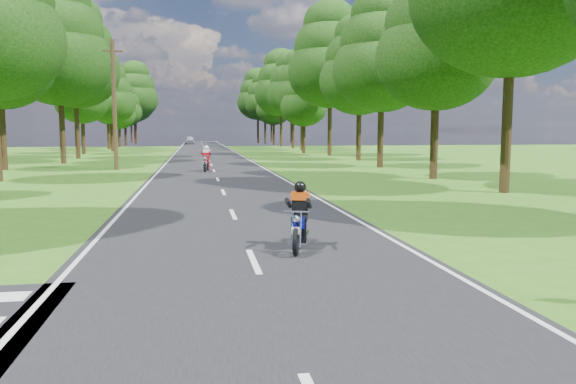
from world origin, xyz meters
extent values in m
plane|color=#316016|center=(0.00, 0.00, 0.00)|extent=(160.00, 160.00, 0.00)
cube|color=black|center=(0.00, 50.00, 0.01)|extent=(7.00, 140.00, 0.02)
cube|color=silver|center=(0.00, 2.00, 0.02)|extent=(0.12, 2.00, 0.01)
cube|color=silver|center=(0.00, 8.00, 0.02)|extent=(0.12, 2.00, 0.01)
cube|color=silver|center=(0.00, 14.00, 0.02)|extent=(0.12, 2.00, 0.01)
cube|color=silver|center=(0.00, 20.00, 0.02)|extent=(0.12, 2.00, 0.01)
cube|color=silver|center=(0.00, 26.00, 0.02)|extent=(0.12, 2.00, 0.01)
cube|color=silver|center=(0.00, 32.00, 0.02)|extent=(0.12, 2.00, 0.01)
cube|color=silver|center=(0.00, 38.00, 0.02)|extent=(0.12, 2.00, 0.01)
cube|color=silver|center=(0.00, 44.00, 0.02)|extent=(0.12, 2.00, 0.01)
cube|color=silver|center=(0.00, 50.00, 0.02)|extent=(0.12, 2.00, 0.01)
cube|color=silver|center=(0.00, 56.00, 0.02)|extent=(0.12, 2.00, 0.01)
cube|color=silver|center=(0.00, 62.00, 0.02)|extent=(0.12, 2.00, 0.01)
cube|color=silver|center=(0.00, 68.00, 0.02)|extent=(0.12, 2.00, 0.01)
cube|color=silver|center=(0.00, 74.00, 0.02)|extent=(0.12, 2.00, 0.01)
cube|color=silver|center=(0.00, 80.00, 0.02)|extent=(0.12, 2.00, 0.01)
cube|color=silver|center=(0.00, 86.00, 0.02)|extent=(0.12, 2.00, 0.01)
cube|color=silver|center=(0.00, 92.00, 0.02)|extent=(0.12, 2.00, 0.01)
cube|color=silver|center=(0.00, 98.00, 0.02)|extent=(0.12, 2.00, 0.01)
cube|color=silver|center=(0.00, 104.00, 0.02)|extent=(0.12, 2.00, 0.01)
cube|color=silver|center=(0.00, 110.00, 0.02)|extent=(0.12, 2.00, 0.01)
cube|color=silver|center=(0.00, 116.00, 0.02)|extent=(0.12, 2.00, 0.01)
cube|color=silver|center=(-3.30, 50.00, 0.02)|extent=(0.10, 140.00, 0.01)
cube|color=silver|center=(3.30, 50.00, 0.02)|extent=(0.10, 140.00, 0.01)
cube|color=silver|center=(-3.80, 0.30, 0.02)|extent=(0.50, 0.50, 0.01)
cylinder|color=black|center=(-12.94, 29.18, 1.90)|extent=(0.40, 0.40, 3.79)
cylinder|color=black|center=(-10.82, 35.60, 2.16)|extent=(0.40, 0.40, 4.32)
ellipsoid|color=black|center=(-10.82, 35.60, 7.47)|extent=(7.56, 7.56, 6.42)
ellipsoid|color=black|center=(-10.82, 35.60, 9.58)|extent=(6.48, 6.48, 5.51)
ellipsoid|color=black|center=(-10.82, 35.60, 11.68)|extent=(4.86, 4.86, 4.13)
cylinder|color=black|center=(-11.26, 43.10, 2.20)|extent=(0.40, 0.40, 4.40)
ellipsoid|color=black|center=(-11.26, 43.10, 7.62)|extent=(7.71, 7.71, 6.55)
ellipsoid|color=black|center=(-11.26, 43.10, 9.77)|extent=(6.60, 6.60, 5.61)
ellipsoid|color=black|center=(-11.26, 43.10, 11.92)|extent=(4.95, 4.95, 4.21)
cylinder|color=black|center=(-12.61, 52.78, 1.60)|extent=(0.40, 0.40, 3.20)
ellipsoid|color=black|center=(-12.61, 52.78, 5.54)|extent=(5.60, 5.60, 4.76)
ellipsoid|color=black|center=(-12.61, 52.78, 7.10)|extent=(4.80, 4.80, 4.08)
ellipsoid|color=black|center=(-12.61, 52.78, 8.66)|extent=(3.60, 3.60, 3.06)
cylinder|color=black|center=(-10.75, 60.15, 1.61)|extent=(0.40, 0.40, 3.22)
ellipsoid|color=black|center=(-10.75, 60.15, 5.58)|extent=(5.64, 5.64, 4.79)
ellipsoid|color=black|center=(-10.75, 60.15, 7.15)|extent=(4.83, 4.83, 4.11)
ellipsoid|color=black|center=(-10.75, 60.15, 8.72)|extent=(3.62, 3.62, 3.08)
cylinder|color=black|center=(-12.29, 67.91, 1.80)|extent=(0.40, 0.40, 3.61)
ellipsoid|color=black|center=(-12.29, 67.91, 6.25)|extent=(6.31, 6.31, 5.37)
ellipsoid|color=black|center=(-12.29, 67.91, 8.01)|extent=(5.41, 5.41, 4.60)
ellipsoid|color=black|center=(-12.29, 67.91, 9.76)|extent=(4.06, 4.06, 3.45)
cylinder|color=black|center=(-11.94, 75.74, 1.33)|extent=(0.40, 0.40, 2.67)
ellipsoid|color=black|center=(-11.94, 75.74, 4.62)|extent=(4.67, 4.67, 3.97)
ellipsoid|color=black|center=(-11.94, 75.74, 5.92)|extent=(4.00, 4.00, 3.40)
ellipsoid|color=black|center=(-11.94, 75.74, 7.22)|extent=(3.00, 3.00, 2.55)
cylinder|color=black|center=(-12.18, 84.90, 1.54)|extent=(0.40, 0.40, 3.09)
ellipsoid|color=black|center=(-12.18, 84.90, 5.34)|extent=(5.40, 5.40, 4.59)
ellipsoid|color=black|center=(-12.18, 84.90, 6.85)|extent=(4.63, 4.63, 3.93)
ellipsoid|color=black|center=(-12.18, 84.90, 8.35)|extent=(3.47, 3.47, 2.95)
cylinder|color=black|center=(-11.23, 91.41, 2.24)|extent=(0.40, 0.40, 4.48)
ellipsoid|color=black|center=(-11.23, 91.41, 7.75)|extent=(7.84, 7.84, 6.66)
ellipsoid|color=black|center=(-11.23, 91.41, 9.94)|extent=(6.72, 6.72, 5.71)
ellipsoid|color=black|center=(-11.23, 91.41, 12.12)|extent=(5.04, 5.04, 4.28)
cylinder|color=black|center=(-12.28, 100.39, 2.05)|extent=(0.40, 0.40, 4.09)
ellipsoid|color=black|center=(-12.28, 100.39, 7.09)|extent=(7.16, 7.16, 6.09)
ellipsoid|color=black|center=(-12.28, 100.39, 9.08)|extent=(6.14, 6.14, 5.22)
ellipsoid|color=black|center=(-12.28, 100.39, 11.08)|extent=(4.61, 4.61, 3.92)
cylinder|color=black|center=(11.06, 12.20, 2.28)|extent=(0.40, 0.40, 4.56)
cylinder|color=black|center=(10.92, 18.69, 1.75)|extent=(0.40, 0.40, 3.49)
ellipsoid|color=black|center=(10.92, 18.69, 6.05)|extent=(6.12, 6.12, 5.20)
ellipsoid|color=black|center=(10.92, 18.69, 7.75)|extent=(5.24, 5.24, 4.46)
cylinder|color=black|center=(11.06, 27.58, 1.85)|extent=(0.40, 0.40, 3.69)
ellipsoid|color=black|center=(11.06, 27.58, 6.39)|extent=(6.46, 6.46, 5.49)
ellipsoid|color=black|center=(11.06, 27.58, 8.19)|extent=(5.54, 5.54, 4.71)
ellipsoid|color=black|center=(11.06, 27.58, 9.99)|extent=(4.15, 4.15, 3.53)
cylinder|color=black|center=(12.17, 36.42, 1.87)|extent=(0.40, 0.40, 3.74)
ellipsoid|color=black|center=(12.17, 36.42, 6.48)|extent=(6.55, 6.55, 5.57)
ellipsoid|color=black|center=(12.17, 36.42, 8.31)|extent=(5.62, 5.62, 4.77)
ellipsoid|color=black|center=(12.17, 36.42, 10.13)|extent=(4.21, 4.21, 3.58)
cylinder|color=black|center=(11.72, 44.72, 2.32)|extent=(0.40, 0.40, 4.64)
ellipsoid|color=black|center=(11.72, 44.72, 8.04)|extent=(8.12, 8.12, 6.91)
ellipsoid|color=black|center=(11.72, 44.72, 10.30)|extent=(6.96, 6.96, 5.92)
ellipsoid|color=black|center=(11.72, 44.72, 12.56)|extent=(5.22, 5.22, 4.44)
cylinder|color=black|center=(10.55, 51.92, 1.45)|extent=(0.40, 0.40, 2.91)
ellipsoid|color=black|center=(10.55, 51.92, 5.03)|extent=(5.09, 5.09, 4.33)
ellipsoid|color=black|center=(10.55, 51.92, 6.45)|extent=(4.36, 4.36, 3.71)
ellipsoid|color=black|center=(10.55, 51.92, 7.87)|extent=(3.27, 3.27, 2.78)
cylinder|color=black|center=(11.77, 59.40, 1.94)|extent=(0.40, 0.40, 3.88)
ellipsoid|color=black|center=(11.77, 59.40, 6.71)|extent=(6.78, 6.78, 5.77)
ellipsoid|color=black|center=(11.77, 59.40, 8.60)|extent=(5.81, 5.81, 4.94)
ellipsoid|color=black|center=(11.77, 59.40, 10.49)|extent=(4.36, 4.36, 3.71)
cylinder|color=black|center=(12.10, 67.87, 2.09)|extent=(0.40, 0.40, 4.18)
ellipsoid|color=black|center=(12.10, 67.87, 7.23)|extent=(7.31, 7.31, 6.21)
ellipsoid|color=black|center=(12.10, 67.87, 9.27)|extent=(6.27, 6.27, 5.33)
ellipsoid|color=black|center=(12.10, 67.87, 11.31)|extent=(4.70, 4.70, 4.00)
cylinder|color=black|center=(11.80, 76.83, 2.32)|extent=(0.40, 0.40, 4.63)
ellipsoid|color=black|center=(11.80, 76.83, 8.02)|extent=(8.11, 8.11, 6.89)
ellipsoid|color=black|center=(11.80, 76.83, 10.28)|extent=(6.95, 6.95, 5.91)
ellipsoid|color=black|center=(11.80, 76.83, 12.54)|extent=(5.21, 5.21, 4.43)
cylinder|color=black|center=(11.69, 84.12, 1.68)|extent=(0.40, 0.40, 3.36)
ellipsoid|color=black|center=(11.69, 84.12, 5.82)|extent=(5.88, 5.88, 5.00)
ellipsoid|color=black|center=(11.69, 84.12, 7.46)|extent=(5.04, 5.04, 4.29)
ellipsoid|color=black|center=(11.69, 84.12, 9.10)|extent=(3.78, 3.78, 3.21)
cylinder|color=black|center=(11.14, 91.34, 2.04)|extent=(0.40, 0.40, 4.09)
ellipsoid|color=black|center=(11.14, 91.34, 7.07)|extent=(7.15, 7.15, 6.08)
ellipsoid|color=black|center=(11.14, 91.34, 9.07)|extent=(6.13, 6.13, 5.21)
ellipsoid|color=black|center=(11.14, 91.34, 11.06)|extent=(4.60, 4.60, 3.91)
cylinder|color=black|center=(10.68, 99.10, 2.24)|extent=(0.40, 0.40, 4.48)
ellipsoid|color=black|center=(10.68, 99.10, 7.76)|extent=(7.84, 7.84, 6.66)
ellipsoid|color=black|center=(10.68, 99.10, 9.94)|extent=(6.72, 6.72, 5.71)
ellipsoid|color=black|center=(10.68, 99.10, 12.13)|extent=(5.04, 5.04, 4.28)
cylinder|color=black|center=(-14.00, 110.00, 1.92)|extent=(0.40, 0.40, 3.84)
ellipsoid|color=black|center=(-14.00, 110.00, 6.65)|extent=(6.72, 6.72, 5.71)
ellipsoid|color=black|center=(-14.00, 110.00, 8.52)|extent=(5.76, 5.76, 4.90)
ellipsoid|color=black|center=(-14.00, 110.00, 10.39)|extent=(4.32, 4.32, 3.67)
cylinder|color=black|center=(15.00, 112.00, 2.08)|extent=(0.40, 0.40, 4.16)
ellipsoid|color=black|center=(15.00, 112.00, 7.20)|extent=(7.28, 7.28, 6.19)
ellipsoid|color=black|center=(15.00, 112.00, 9.23)|extent=(6.24, 6.24, 5.30)
ellipsoid|color=black|center=(15.00, 112.00, 11.26)|extent=(4.68, 4.68, 3.98)
cylinder|color=black|center=(-16.00, 95.00, 1.76)|extent=(0.40, 0.40, 3.52)
ellipsoid|color=black|center=(-16.00, 95.00, 6.09)|extent=(6.16, 6.16, 5.24)
ellipsoid|color=black|center=(-16.00, 95.00, 7.81)|extent=(5.28, 5.28, 4.49)
ellipsoid|color=black|center=(-16.00, 95.00, 9.53)|extent=(3.96, 3.96, 3.37)
cylinder|color=black|center=(17.00, 98.00, 2.24)|extent=(0.40, 0.40, 4.48)
ellipsoid|color=black|center=(17.00, 98.00, 7.76)|extent=(7.84, 7.84, 6.66)
ellipsoid|color=black|center=(17.00, 98.00, 9.94)|extent=(6.72, 6.72, 5.71)
ellipsoid|color=black|center=(17.00, 98.00, 12.12)|extent=(5.04, 5.04, 4.28)
cylinder|color=#382616|center=(-6.00, 28.00, 4.00)|extent=(0.26, 0.26, 8.00)
cube|color=#382616|center=(-6.00, 28.00, 7.30)|extent=(1.20, 0.10, 0.10)
imported|color=silver|center=(-2.16, 92.73, 0.75)|extent=(1.87, 4.32, 1.45)
camera|label=1|loc=(-1.03, -8.35, 2.48)|focal=35.00mm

